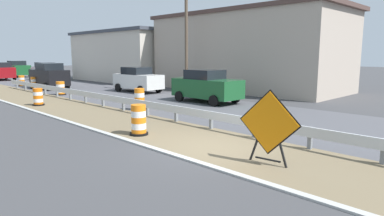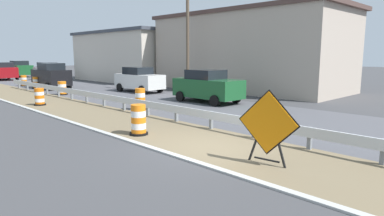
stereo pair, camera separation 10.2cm
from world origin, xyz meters
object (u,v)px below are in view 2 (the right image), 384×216
Objects in this scene: traffic_barrel_farthest at (37,83)px; car_lead_near_lane at (3,71)px; traffic_barrel_mid at (40,98)px; car_trailing_near_lane at (207,86)px; car_mid_far_lane at (48,71)px; car_lead_far_lane at (51,76)px; traffic_barrel_farther at (24,81)px; traffic_barrel_close at (140,100)px; car_distant_a at (139,80)px; traffic_barrel_far at (62,89)px; car_distant_c at (20,69)px; warning_sign_diamond at (268,125)px; utility_pole_near at (188,29)px; traffic_barrel_nearest at (139,121)px.

traffic_barrel_farthest is 0.23× the size of car_lead_near_lane.
car_trailing_near_lane reaches higher than traffic_barrel_mid.
car_lead_far_lane is at bearing -22.03° from car_mid_far_lane.
car_lead_far_lane is at bearing -77.23° from traffic_barrel_farther.
car_distant_a reaches higher than traffic_barrel_close.
traffic_barrel_far is 0.24× the size of car_mid_far_lane.
warning_sign_diamond is at bearing -7.71° from car_distant_c.
traffic_barrel_farther is 4.21m from car_lead_far_lane.
traffic_barrel_farthest is (3.46, 10.03, 0.01)m from traffic_barrel_mid.
traffic_barrel_close is at bearing 177.04° from car_lead_near_lane.
car_distant_c reaches higher than car_distant_a.
traffic_barrel_close is 0.26× the size of car_distant_a.
traffic_barrel_mid is 0.11× the size of utility_pole_near.
traffic_barrel_farther reaches higher than traffic_barrel_mid.
traffic_barrel_close is at bearing -113.51° from warning_sign_diamond.
car_distant_c is at bearing 78.78° from traffic_barrel_far.
traffic_barrel_farther is 0.22× the size of car_lead_near_lane.
traffic_barrel_nearest reaches higher than traffic_barrel_farther.
traffic_barrel_far is at bearing 90.27° from traffic_barrel_close.
traffic_barrel_close is 0.12× the size of utility_pole_near.
utility_pole_near reaches higher than warning_sign_diamond.
traffic_barrel_close is 0.26× the size of car_trailing_near_lane.
car_mid_far_lane reaches higher than car_distant_a.
warning_sign_diamond reaches higher than traffic_barrel_farthest.
car_distant_c is at bearing 179.17° from car_mid_far_lane.
utility_pole_near is at bearing -5.67° from traffic_barrel_mid.
traffic_barrel_nearest is at bearing -91.84° from warning_sign_diamond.
utility_pole_near is (6.44, -10.17, 3.76)m from car_lead_far_lane.
car_trailing_near_lane reaches higher than traffic_barrel_close.
traffic_barrel_far is 0.10× the size of utility_pole_near.
warning_sign_diamond is 0.21× the size of utility_pole_near.
warning_sign_diamond is at bearing -98.31° from traffic_barrel_far.
traffic_barrel_nearest is at bearing -100.30° from traffic_barrel_farthest.
car_lead_far_lane reaches higher than car_mid_far_lane.
warning_sign_diamond is 38.23m from car_lead_near_lane.
utility_pole_near is (7.69, 4.38, 4.32)m from traffic_barrel_close.
traffic_barrel_far is 0.22× the size of car_trailing_near_lane.
traffic_barrel_farthest is 14.03m from utility_pole_near.
car_lead_far_lane is at bearing -154.73° from car_distant_a.
traffic_barrel_far is 10.26m from utility_pole_near.
utility_pole_near is (7.74, -5.10, 4.41)m from traffic_barrel_far.
utility_pole_near is (3.06, -28.70, 3.79)m from car_distant_c.
car_distant_c is at bearing 179.28° from car_distant_a.
car_mid_far_lane is at bearing -109.73° from warning_sign_diamond.
car_lead_far_lane is at bearing 75.69° from traffic_barrel_far.
warning_sign_diamond reaches higher than traffic_barrel_mid.
car_lead_near_lane reaches higher than traffic_barrel_nearest.
car_lead_near_lane is 0.93× the size of car_distant_c.
traffic_barrel_nearest reaches higher than traffic_barrel_far.
car_lead_far_lane is 12.61m from utility_pole_near.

